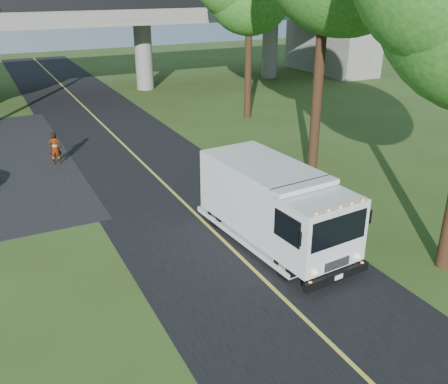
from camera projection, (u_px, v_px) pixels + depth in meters
ground at (321, 335)px, 12.77m from camera, size 120.00×120.00×0.00m
road at (176, 196)px, 20.99m from camera, size 7.00×90.00×0.02m
lane_line at (176, 195)px, 20.98m from camera, size 0.12×90.00×0.01m
overpass at (65, 35)px, 37.28m from camera, size 54.00×10.00×7.30m
step_van at (274, 204)px, 16.67m from camera, size 2.91×6.66×2.72m
pedestrian at (55, 148)px, 24.31m from camera, size 0.67×0.52×1.61m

